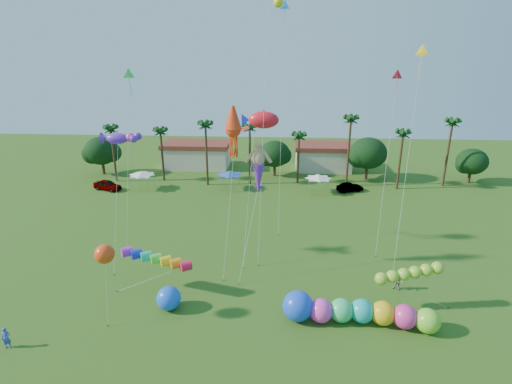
# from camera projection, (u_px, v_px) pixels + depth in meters

# --- Properties ---
(ground) EXTENTS (160.00, 160.00, 0.00)m
(ground) POSITION_uv_depth(u_px,v_px,m) (247.00, 352.00, 29.34)
(ground) COLOR #285116
(ground) RESTS_ON ground
(tree_line) EXTENTS (69.46, 8.91, 11.00)m
(tree_line) POSITION_uv_depth(u_px,v_px,m) (289.00, 154.00, 69.18)
(tree_line) COLOR #3A2819
(tree_line) RESTS_ON ground
(buildings_row) EXTENTS (35.00, 7.00, 4.00)m
(buildings_row) POSITION_uv_depth(u_px,v_px,m) (254.00, 158.00, 76.00)
(buildings_row) COLOR beige
(buildings_row) RESTS_ON ground
(tent_row) EXTENTS (31.00, 4.00, 0.60)m
(tent_row) POSITION_uv_depth(u_px,v_px,m) (229.00, 174.00, 63.05)
(tent_row) COLOR white
(tent_row) RESTS_ON ground
(car_a) EXTENTS (5.08, 3.39, 1.61)m
(car_a) POSITION_uv_depth(u_px,v_px,m) (107.00, 185.00, 63.99)
(car_a) COLOR #4C4C54
(car_a) RESTS_ON ground
(car_b) EXTENTS (4.41, 2.87, 1.37)m
(car_b) POSITION_uv_depth(u_px,v_px,m) (350.00, 187.00, 63.23)
(car_b) COLOR #4C4C54
(car_b) RESTS_ON ground
(spectator_a) EXTENTS (0.71, 0.54, 1.74)m
(spectator_a) POSITION_uv_depth(u_px,v_px,m) (6.00, 338.00, 29.48)
(spectator_a) COLOR blue
(spectator_a) RESTS_ON ground
(spectator_b) EXTENTS (1.11, 1.05, 1.81)m
(spectator_b) POSITION_uv_depth(u_px,v_px,m) (398.00, 281.00, 36.75)
(spectator_b) COLOR gray
(spectator_b) RESTS_ON ground
(caterpillar_inflatable) EXTENTS (12.44, 3.24, 2.53)m
(caterpillar_inflatable) POSITION_uv_depth(u_px,v_px,m) (353.00, 312.00, 32.17)
(caterpillar_inflatable) COLOR #F741C5
(caterpillar_inflatable) RESTS_ON ground
(blue_ball) EXTENTS (2.08, 2.08, 2.08)m
(blue_ball) POSITION_uv_depth(u_px,v_px,m) (169.00, 298.00, 33.98)
(blue_ball) COLOR blue
(blue_ball) RESTS_ON ground
(rainbow_tube) EXTENTS (8.27, 3.36, 3.50)m
(rainbow_tube) POSITION_uv_depth(u_px,v_px,m) (167.00, 265.00, 35.27)
(rainbow_tube) COLOR #EE1A44
(rainbow_tube) RESTS_ON ground
(green_worm) EXTENTS (9.01, 1.19, 3.62)m
(green_worm) POSITION_uv_depth(u_px,v_px,m) (381.00, 279.00, 33.29)
(green_worm) COLOR #8CCD2D
(green_worm) RESTS_ON ground
(orange_ball_kite) EXTENTS (1.61, 1.85, 6.75)m
(orange_ball_kite) POSITION_uv_depth(u_px,v_px,m) (105.00, 254.00, 31.09)
(orange_ball_kite) COLOR #EE4313
(orange_ball_kite) RESTS_ON ground
(merman_kite) EXTENTS (2.71, 4.74, 12.55)m
(merman_kite) POSITION_uv_depth(u_px,v_px,m) (258.00, 170.00, 38.12)
(merman_kite) COLOR tan
(merman_kite) RESTS_ON ground
(fish_kite) EXTENTS (5.00, 7.36, 15.22)m
(fish_kite) POSITION_uv_depth(u_px,v_px,m) (264.00, 120.00, 41.51)
(fish_kite) COLOR red
(fish_kite) RESTS_ON ground
(squid_kite) EXTENTS (1.81, 3.98, 16.41)m
(squid_kite) POSITION_uv_depth(u_px,v_px,m) (233.00, 130.00, 36.69)
(squid_kite) COLOR #F53714
(squid_kite) RESTS_ON ground
(lobster_kite) EXTENTS (4.45, 5.72, 13.70)m
(lobster_kite) POSITION_uv_depth(u_px,v_px,m) (117.00, 138.00, 38.91)
(lobster_kite) COLOR #6527C7
(lobster_kite) RESTS_ON ground
(delta_kite_red) EXTENTS (1.86, 3.96, 19.28)m
(delta_kite_red) POSITION_uv_depth(u_px,v_px,m) (397.00, 78.00, 40.47)
(delta_kite_red) COLOR red
(delta_kite_red) RESTS_ON ground
(delta_kite_yellow) EXTENTS (2.30, 5.39, 21.61)m
(delta_kite_yellow) POSITION_uv_depth(u_px,v_px,m) (422.00, 55.00, 36.00)
(delta_kite_yellow) COLOR yellow
(delta_kite_yellow) RESTS_ON ground
(delta_kite_green) EXTENTS (1.69, 3.82, 19.39)m
(delta_kite_green) POSITION_uv_depth(u_px,v_px,m) (129.00, 77.00, 40.74)
(delta_kite_green) COLOR #38F05B
(delta_kite_green) RESTS_ON ground
(delta_kite_blue) EXTENTS (1.32, 4.09, 26.32)m
(delta_kite_blue) POSITION_uv_depth(u_px,v_px,m) (284.00, 10.00, 43.38)
(delta_kite_blue) COLOR blue
(delta_kite_blue) RESTS_ON ground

